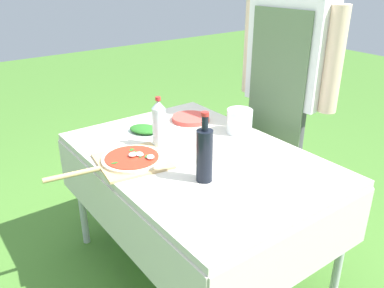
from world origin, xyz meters
name	(u,v)px	position (x,y,z in m)	size (l,w,h in m)	color
ground_plane	(197,269)	(0.00, 0.00, 0.00)	(12.00, 12.00, 0.00)	#477A2D
prep_table	(198,168)	(0.00, 0.00, 0.65)	(1.34, 0.94, 0.72)	beige
person_cook	(287,76)	(-0.08, 0.70, 0.99)	(0.62, 0.26, 1.67)	#4C4C51
pizza_on_peel	(129,160)	(-0.12, -0.31, 0.73)	(0.36, 0.58, 0.05)	tan
oil_bottle	(204,154)	(0.22, -0.13, 0.85)	(0.07, 0.07, 0.31)	black
water_bottle	(159,123)	(-0.20, -0.10, 0.84)	(0.07, 0.07, 0.26)	silver
herb_container	(144,130)	(-0.39, -0.07, 0.74)	(0.24, 0.22, 0.04)	silver
mixing_tub	(239,121)	(-0.09, 0.35, 0.79)	(0.14, 0.14, 0.13)	silver
plate_stack	(191,119)	(-0.39, 0.25, 0.73)	(0.22, 0.22, 0.02)	#DB4C42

